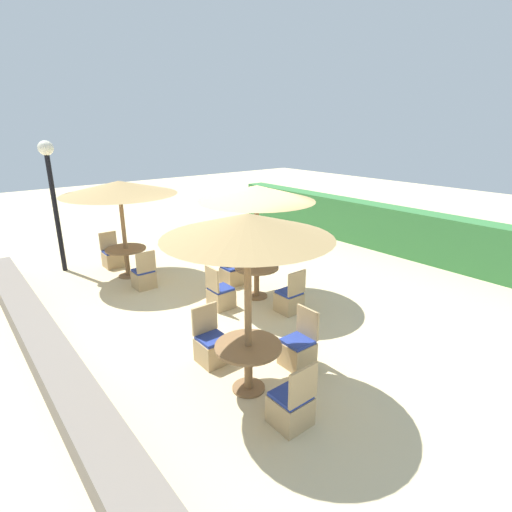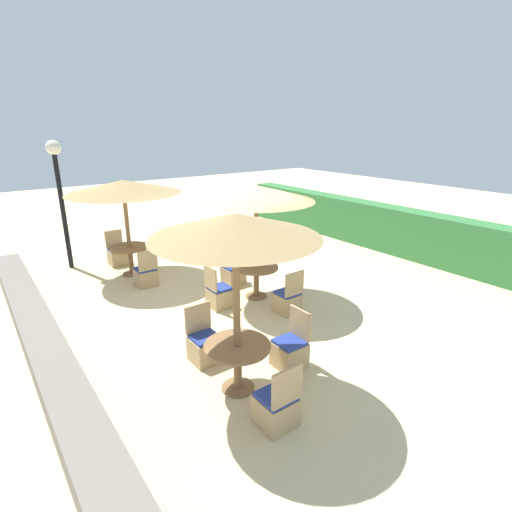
{
  "view_description": "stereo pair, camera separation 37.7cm",
  "coord_description": "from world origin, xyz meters",
  "px_view_note": "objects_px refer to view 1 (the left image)",
  "views": [
    {
      "loc": [
        6.54,
        -4.69,
        3.68
      ],
      "look_at": [
        0.0,
        0.6,
        0.9
      ],
      "focal_mm": 28.0,
      "sensor_mm": 36.0,
      "label": 1
    },
    {
      "loc": [
        6.77,
        -4.39,
        3.68
      ],
      "look_at": [
        0.0,
        0.6,
        0.9
      ],
      "focal_mm": 28.0,
      "sensor_mm": 36.0,
      "label": 2
    }
  ],
  "objects_px": {
    "round_table_front_left": "(126,255)",
    "patio_chair_front_right_east": "(291,407)",
    "lamp_post": "(51,181)",
    "parasol_center": "(257,194)",
    "round_table_front_right": "(248,356)",
    "round_table_center": "(257,274)",
    "parasol_front_right": "(247,227)",
    "patio_chair_front_left_east": "(144,277)",
    "patio_chair_center_south": "(220,296)",
    "parasol_front_left": "(119,188)",
    "patio_chair_front_right_west": "(212,347)",
    "patio_chair_front_left_west": "(112,257)",
    "patio_chair_center_west": "(232,273)",
    "patio_chair_front_right_north": "(298,350)",
    "patio_chair_center_east": "(290,300)"
  },
  "relations": [
    {
      "from": "round_table_front_left",
      "to": "patio_chair_front_right_east",
      "type": "height_order",
      "value": "patio_chair_front_right_east"
    },
    {
      "from": "lamp_post",
      "to": "parasol_center",
      "type": "height_order",
      "value": "lamp_post"
    },
    {
      "from": "round_table_front_left",
      "to": "round_table_front_right",
      "type": "bearing_deg",
      "value": -4.39
    },
    {
      "from": "round_table_center",
      "to": "parasol_front_right",
      "type": "height_order",
      "value": "parasol_front_right"
    },
    {
      "from": "patio_chair_front_left_east",
      "to": "parasol_front_right",
      "type": "distance_m",
      "value": 5.07
    },
    {
      "from": "patio_chair_center_south",
      "to": "parasol_front_left",
      "type": "xyz_separation_m",
      "value": [
        -3.0,
        -0.8,
        1.98
      ]
    },
    {
      "from": "patio_chair_front_right_west",
      "to": "round_table_front_right",
      "type": "bearing_deg",
      "value": 90.9
    },
    {
      "from": "patio_chair_front_left_west",
      "to": "patio_chair_front_left_east",
      "type": "bearing_deg",
      "value": 91.21
    },
    {
      "from": "parasol_center",
      "to": "patio_chair_front_right_west",
      "type": "height_order",
      "value": "parasol_center"
    },
    {
      "from": "lamp_post",
      "to": "patio_chair_center_south",
      "type": "xyz_separation_m",
      "value": [
        4.48,
        1.94,
        -2.09
      ]
    },
    {
      "from": "patio_chair_center_west",
      "to": "patio_chair_front_right_north",
      "type": "height_order",
      "value": "same"
    },
    {
      "from": "patio_chair_front_right_north",
      "to": "parasol_front_right",
      "type": "bearing_deg",
      "value": 89.99
    },
    {
      "from": "patio_chair_center_east",
      "to": "round_table_front_right",
      "type": "distance_m",
      "value": 2.68
    },
    {
      "from": "patio_chair_center_west",
      "to": "patio_chair_front_right_east",
      "type": "xyz_separation_m",
      "value": [
        4.37,
        -2.21,
        0.0
      ]
    },
    {
      "from": "parasol_center",
      "to": "patio_chair_center_south",
      "type": "relative_size",
      "value": 2.68
    },
    {
      "from": "round_table_front_right",
      "to": "lamp_post",
      "type": "bearing_deg",
      "value": -174.2
    },
    {
      "from": "patio_chair_center_west",
      "to": "parasol_front_right",
      "type": "distance_m",
      "value": 4.64
    },
    {
      "from": "patio_chair_front_left_west",
      "to": "patio_chair_front_right_east",
      "type": "height_order",
      "value": "same"
    },
    {
      "from": "lamp_post",
      "to": "patio_chair_front_right_north",
      "type": "relative_size",
      "value": 3.57
    },
    {
      "from": "patio_chair_center_west",
      "to": "round_table_front_right",
      "type": "distance_m",
      "value": 4.1
    },
    {
      "from": "patio_chair_front_left_west",
      "to": "round_table_front_right",
      "type": "relative_size",
      "value": 0.97
    },
    {
      "from": "lamp_post",
      "to": "parasol_front_left",
      "type": "distance_m",
      "value": 1.87
    },
    {
      "from": "patio_chair_front_left_east",
      "to": "patio_chair_center_west",
      "type": "bearing_deg",
      "value": -32.03
    },
    {
      "from": "parasol_front_right",
      "to": "round_table_front_right",
      "type": "bearing_deg",
      "value": 0.0
    },
    {
      "from": "parasol_front_right",
      "to": "patio_chair_front_right_north",
      "type": "bearing_deg",
      "value": 89.99
    },
    {
      "from": "patio_chair_front_left_west",
      "to": "patio_chair_center_west",
      "type": "bearing_deg",
      "value": 120.57
    },
    {
      "from": "patio_chair_front_left_west",
      "to": "patio_chair_center_east",
      "type": "bearing_deg",
      "value": 109.98
    },
    {
      "from": "round_table_center",
      "to": "parasol_front_right",
      "type": "distance_m",
      "value": 3.8
    },
    {
      "from": "patio_chair_center_south",
      "to": "patio_chair_front_right_north",
      "type": "xyz_separation_m",
      "value": [
        2.53,
        -0.22,
        0.0
      ]
    },
    {
      "from": "parasol_center",
      "to": "patio_chair_front_left_east",
      "type": "xyz_separation_m",
      "value": [
        -2.08,
        -1.73,
        -2.06
      ]
    },
    {
      "from": "patio_chair_center_east",
      "to": "patio_chair_front_right_east",
      "type": "xyz_separation_m",
      "value": [
        2.38,
        -2.24,
        0.0
      ]
    },
    {
      "from": "patio_chair_front_right_north",
      "to": "round_table_center",
      "type": "bearing_deg",
      "value": -25.09
    },
    {
      "from": "patio_chair_front_left_west",
      "to": "round_table_front_left",
      "type": "bearing_deg",
      "value": 91.97
    },
    {
      "from": "lamp_post",
      "to": "round_table_center",
      "type": "relative_size",
      "value": 3.42
    },
    {
      "from": "patio_chair_center_west",
      "to": "round_table_front_left",
      "type": "distance_m",
      "value": 2.74
    },
    {
      "from": "patio_chair_front_left_west",
      "to": "patio_chair_front_right_west",
      "type": "distance_m",
      "value": 5.57
    },
    {
      "from": "round_table_center",
      "to": "patio_chair_front_right_west",
      "type": "height_order",
      "value": "patio_chair_front_right_west"
    },
    {
      "from": "patio_chair_center_south",
      "to": "patio_chair_front_right_west",
      "type": "bearing_deg",
      "value": -37.93
    },
    {
      "from": "round_table_front_left",
      "to": "patio_chair_front_left_east",
      "type": "xyz_separation_m",
      "value": [
        0.97,
        0.01,
        -0.31
      ]
    },
    {
      "from": "parasol_front_left",
      "to": "patio_chair_center_east",
      "type": "bearing_deg",
      "value": 23.85
    },
    {
      "from": "round_table_center",
      "to": "patio_chair_front_left_west",
      "type": "xyz_separation_m",
      "value": [
        -4.02,
        -1.77,
        -0.29
      ]
    },
    {
      "from": "lamp_post",
      "to": "parasol_front_left",
      "type": "relative_size",
      "value": 1.22
    },
    {
      "from": "parasol_front_right",
      "to": "patio_chair_front_right_north",
      "type": "xyz_separation_m",
      "value": [
        0.0,
        1.0,
        -2.18
      ]
    },
    {
      "from": "round_table_front_left",
      "to": "patio_chair_front_left_west",
      "type": "distance_m",
      "value": 1.02
    },
    {
      "from": "parasol_front_left",
      "to": "patio_chair_front_right_west",
      "type": "bearing_deg",
      "value": -5.47
    },
    {
      "from": "patio_chair_center_south",
      "to": "round_table_front_right",
      "type": "relative_size",
      "value": 0.97
    },
    {
      "from": "round_table_front_right",
      "to": "patio_chair_front_right_east",
      "type": "distance_m",
      "value": 0.95
    },
    {
      "from": "round_table_front_right",
      "to": "patio_chair_front_right_west",
      "type": "xyz_separation_m",
      "value": [
        -0.94,
        -0.01,
        -0.29
      ]
    },
    {
      "from": "round_table_front_right",
      "to": "parasol_center",
      "type": "bearing_deg",
      "value": 138.88
    },
    {
      "from": "round_table_front_left",
      "to": "lamp_post",
      "type": "bearing_deg",
      "value": -142.52
    }
  ]
}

